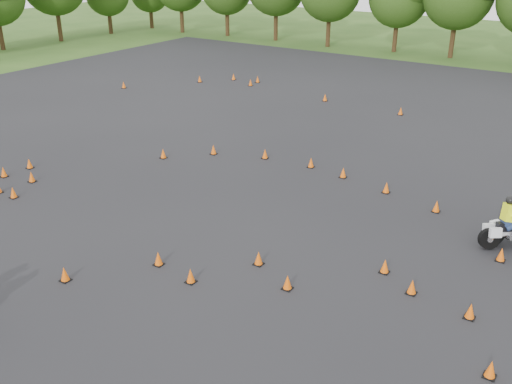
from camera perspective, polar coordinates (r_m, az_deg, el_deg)
The scene contains 4 objects.
ground at distance 18.70m, azimuth -6.85°, elevation -7.52°, with size 140.00×140.00×0.00m, color #2D5119.
asphalt_pad at distance 23.00m, azimuth 2.76°, elevation -1.04°, with size 62.00×62.00×0.00m, color black.
treeline at distance 47.95m, azimuth 23.91°, elevation 15.81°, with size 86.81×32.19×10.59m.
traffic_cones at distance 21.78m, azimuth 3.60°, elevation -1.91°, with size 36.62×33.02×0.45m.
Camera 1 is at (10.60, -11.97, 9.69)m, focal length 40.00 mm.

